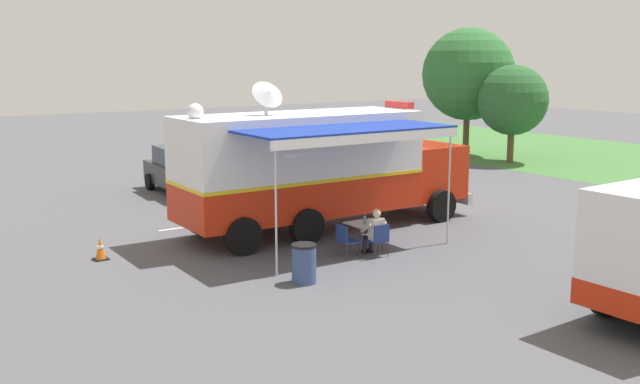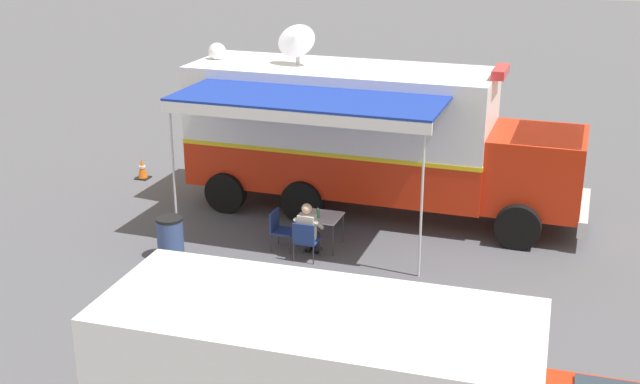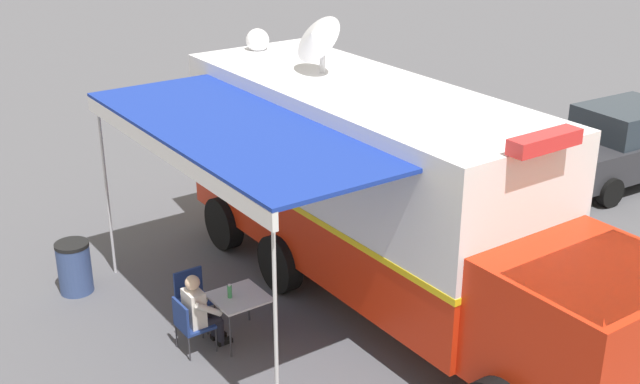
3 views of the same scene
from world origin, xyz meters
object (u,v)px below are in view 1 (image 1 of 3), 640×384
Objects in this scene: seated_responder at (374,231)px; trash_bin at (304,263)px; folding_chair_beside_table at (345,238)px; folding_chair_at_table at (379,238)px; traffic_cone at (100,249)px; command_truck at (322,165)px; car_behind_truck at (182,170)px; water_bottle at (365,220)px; folding_table at (363,225)px.

trash_bin is at bearing -71.39° from seated_responder.
folding_chair_at_table is at bearing 59.82° from folding_chair_beside_table.
traffic_cone is (-4.51, -3.27, -0.18)m from trash_bin.
command_truck reaches higher than seated_responder.
folding_chair_beside_table is 1.50× the size of traffic_cone.
folding_chair_beside_table is (-0.43, -0.74, 0.00)m from folding_chair_at_table.
trash_bin is 12.08m from car_behind_truck.
traffic_cone is (-3.34, -5.30, -0.23)m from folding_chair_beside_table.
water_bottle is 3.18m from trash_bin.
folding_table is 10.36m from car_behind_truck.
traffic_cone is at bearing -116.93° from water_bottle.
folding_chair_at_table is at bearing -0.51° from seated_responder.
command_truck is 3.43m from seated_responder.
folding_table is 0.19× the size of car_behind_truck.
car_behind_truck reaches higher than folding_chair_at_table.
seated_responder is 2.93m from trash_bin.
folding_table is 3.27m from trash_bin.
folding_table is 0.62m from seated_responder.
folding_chair_beside_table is 0.70× the size of seated_responder.
seated_responder reaches higher than folding_table.
traffic_cone is at bearing -120.65° from seated_responder.
command_truck is 5.42m from trash_bin.
folding_chair_at_table is 0.70× the size of seated_responder.
traffic_cone is (-3.10, -6.10, -0.55)m from water_bottle.
folding_chair_beside_table is at bearing -22.82° from command_truck.
water_bottle is 0.18× the size of seated_responder.
seated_responder is (3.15, -0.48, -1.29)m from command_truck.
water_bottle is 0.26× the size of folding_chair_at_table.
folding_chair_at_table is (3.33, -0.48, -1.43)m from command_truck.
trash_bin is 1.57× the size of traffic_cone.
traffic_cone is at bearing -144.05° from trash_bin.
trash_bin is at bearing 35.95° from traffic_cone.
trash_bin is 5.58m from traffic_cone.
folding_table is at bearing 113.37° from folding_chair_beside_table.
folding_chair_beside_table is (0.37, -0.85, -0.16)m from folding_table.
folding_chair_beside_table is at bearing -120.18° from folding_chair_at_table.
water_bottle is 0.39× the size of traffic_cone.
command_truck is 10.93× the size of folding_chair_at_table.
folding_table is 0.21m from water_bottle.
folding_table is 0.89× the size of trash_bin.
trash_bin is (0.93, -2.77, -0.20)m from seated_responder.
command_truck reaches higher than trash_bin.
folding_table is 6.84m from traffic_cone.
folding_chair_beside_table is at bearing -0.75° from car_behind_truck.
command_truck is at bearing 171.67° from folding_table.
folding_chair_beside_table is 0.96× the size of trash_bin.
car_behind_truck is at bearing -176.07° from folding_table.
seated_responder is 7.03m from traffic_cone.
folding_chair_beside_table reaches higher than folding_table.
seated_responder reaches higher than trash_bin.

